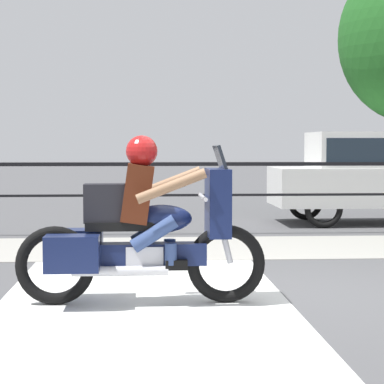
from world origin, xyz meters
TOP-DOWN VIEW (x-y plane):
  - ground_plane at (0.00, 0.00)m, footprint 120.00×120.00m
  - sidewalk_band at (0.00, 3.40)m, footprint 44.00×2.40m
  - crosswalk_band at (-1.28, -0.20)m, footprint 2.71×6.00m
  - fence_railing at (0.00, 4.94)m, footprint 36.00×0.05m
  - motorcycle at (-1.30, -0.33)m, footprint 2.31×0.76m
  - parked_car at (3.04, 6.56)m, footprint 4.00×1.64m

SIDE VIEW (x-z plane):
  - ground_plane at x=0.00m, z-range 0.00..0.00m
  - crosswalk_band at x=-1.28m, z-range 0.00..0.01m
  - sidewalk_band at x=0.00m, z-range 0.00..0.01m
  - motorcycle at x=-1.30m, z-range -0.08..1.47m
  - fence_railing at x=0.00m, z-range 0.34..1.53m
  - parked_car at x=3.04m, z-range 0.11..1.82m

